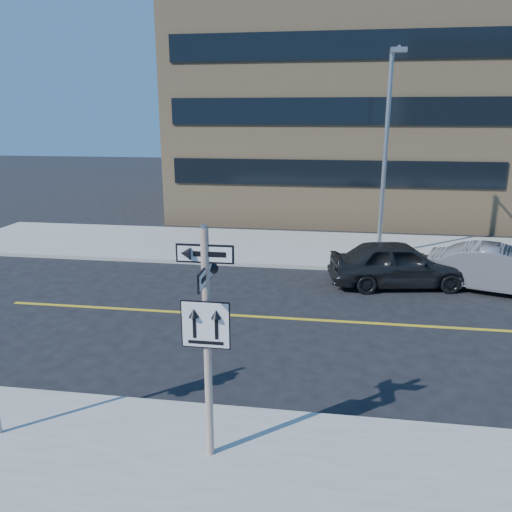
% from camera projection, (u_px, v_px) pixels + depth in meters
% --- Properties ---
extents(ground, '(120.00, 120.00, 0.00)m').
position_uv_depth(ground, '(237.00, 386.00, 11.09)').
color(ground, black).
rests_on(ground, ground).
extents(sign_pole, '(0.92, 0.92, 4.06)m').
position_uv_depth(sign_pole, '(207.00, 332.00, 8.03)').
color(sign_pole, silver).
rests_on(sign_pole, near_sidewalk).
extents(parked_car_a, '(2.70, 5.03, 1.63)m').
position_uv_depth(parked_car_a, '(398.00, 264.00, 17.42)').
color(parked_car_a, black).
rests_on(parked_car_a, ground).
extents(parked_car_b, '(3.02, 4.99, 1.55)m').
position_uv_depth(parked_car_b, '(500.00, 270.00, 16.84)').
color(parked_car_b, slate).
rests_on(parked_car_b, ground).
extents(streetlight_a, '(0.55, 2.25, 8.00)m').
position_uv_depth(streetlight_a, '(387.00, 143.00, 19.47)').
color(streetlight_a, gray).
rests_on(streetlight_a, far_sidewalk).
extents(building_brick, '(18.00, 18.00, 18.00)m').
position_uv_depth(building_brick, '(337.00, 64.00, 32.15)').
color(building_brick, tan).
rests_on(building_brick, ground).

